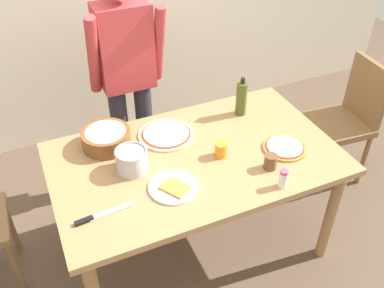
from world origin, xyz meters
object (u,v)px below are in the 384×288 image
at_px(dining_table, 196,168).
at_px(cup_small_brown, 270,162).
at_px(steel_pot, 132,160).
at_px(pizza_raw_on_board, 166,134).
at_px(person_cook, 127,73).
at_px(popcorn_bowl, 106,137).
at_px(pizza_cooked_on_tray, 285,147).
at_px(chair_wooden_right, 348,115).
at_px(cup_orange, 221,150).
at_px(plate_with_slice, 174,187).
at_px(olive_oil_bottle, 241,98).
at_px(chef_knife, 97,216).
at_px(salt_shaker, 283,179).

distance_m(dining_table, cup_small_brown, 0.43).
distance_m(dining_table, steel_pot, 0.39).
distance_m(pizza_raw_on_board, cup_small_brown, 0.65).
relative_size(person_cook, cup_small_brown, 19.06).
xyz_separation_m(dining_table, popcorn_bowl, (-0.43, 0.30, 0.15)).
xyz_separation_m(person_cook, pizza_cooked_on_tray, (0.64, -0.90, -0.17)).
distance_m(chair_wooden_right, cup_orange, 1.25).
bearing_deg(cup_orange, cup_small_brown, -45.51).
bearing_deg(plate_with_slice, olive_oil_bottle, 35.93).
height_order(steel_pot, chef_knife, steel_pot).
relative_size(chair_wooden_right, steel_pot, 5.48).
bearing_deg(popcorn_bowl, cup_small_brown, -36.04).
bearing_deg(pizza_raw_on_board, pizza_cooked_on_tray, -34.38).
bearing_deg(olive_oil_bottle, pizza_raw_on_board, -176.71).
distance_m(plate_with_slice, popcorn_bowl, 0.54).
bearing_deg(dining_table, cup_orange, -22.10).
bearing_deg(person_cook, popcorn_bowl, -121.14).
xyz_separation_m(dining_table, chair_wooden_right, (1.32, 0.22, -0.13)).
relative_size(dining_table, pizza_raw_on_board, 4.83).
height_order(pizza_raw_on_board, cup_orange, cup_orange).
height_order(pizza_raw_on_board, pizza_cooked_on_tray, same).
distance_m(dining_table, olive_oil_bottle, 0.56).
bearing_deg(person_cook, steel_pot, -106.06).
bearing_deg(cup_small_brown, plate_with_slice, 173.43).
xyz_separation_m(pizza_raw_on_board, popcorn_bowl, (-0.35, 0.05, 0.05)).
height_order(person_cook, chair_wooden_right, person_cook).
bearing_deg(pizza_raw_on_board, person_cook, 97.60).
bearing_deg(dining_table, cup_small_brown, -37.73).
relative_size(popcorn_bowl, cup_small_brown, 3.29).
bearing_deg(steel_pot, pizza_raw_on_board, 37.79).
bearing_deg(olive_oil_bottle, popcorn_bowl, 178.77).
bearing_deg(dining_table, salt_shaker, -52.76).
height_order(person_cook, pizza_cooked_on_tray, person_cook).
bearing_deg(dining_table, chef_knife, -159.65).
xyz_separation_m(popcorn_bowl, chef_knife, (-0.19, -0.52, -0.05)).
bearing_deg(pizza_cooked_on_tray, popcorn_bowl, 154.37).
height_order(person_cook, cup_small_brown, person_cook).
height_order(olive_oil_bottle, cup_orange, olive_oil_bottle).
relative_size(pizza_raw_on_board, pizza_cooked_on_tray, 1.33).
distance_m(person_cook, cup_small_brown, 1.12).
bearing_deg(chef_knife, popcorn_bowl, 70.24).
xyz_separation_m(popcorn_bowl, cup_small_brown, (0.75, -0.55, -0.02)).
height_order(pizza_raw_on_board, salt_shaker, salt_shaker).
distance_m(cup_orange, salt_shaker, 0.39).
height_order(chair_wooden_right, pizza_cooked_on_tray, chair_wooden_right).
height_order(person_cook, chef_knife, person_cook).
distance_m(popcorn_bowl, cup_small_brown, 0.93).
height_order(cup_orange, chef_knife, cup_orange).
bearing_deg(popcorn_bowl, pizza_cooked_on_tray, -25.63).
bearing_deg(chair_wooden_right, pizza_raw_on_board, 178.74).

